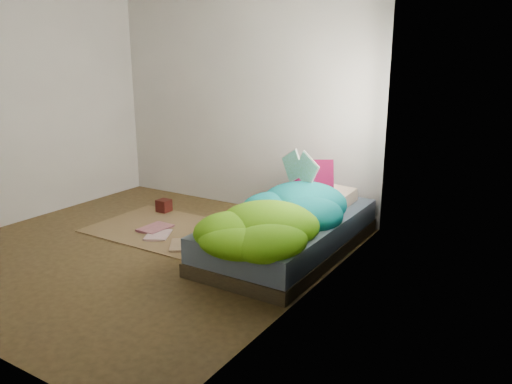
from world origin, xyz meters
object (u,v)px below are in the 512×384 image
at_px(bed, 290,234).
at_px(pillow_magenta, 313,180).
at_px(open_book, 299,158).
at_px(wooden_box, 164,206).
at_px(floor_book_a, 147,235).
at_px(floor_book_b, 147,226).

relative_size(bed, pillow_magenta, 4.89).
distance_m(bed, open_book, 0.78).
height_order(bed, wooden_box, bed).
bearing_deg(floor_book_a, wooden_box, 92.60).
height_order(pillow_magenta, wooden_box, pillow_magenta).
bearing_deg(bed, wooden_box, 171.04).
height_order(pillow_magenta, open_book, open_book).
bearing_deg(floor_book_a, open_book, 6.17).
distance_m(floor_book_a, floor_book_b, 0.26).
bearing_deg(floor_book_b, wooden_box, 115.12).
bearing_deg(open_book, wooden_box, -153.02).
distance_m(bed, pillow_magenta, 0.77).
height_order(bed, floor_book_b, bed).
height_order(pillow_magenta, floor_book_a, pillow_magenta).
height_order(floor_book_a, floor_book_b, floor_book_b).
bearing_deg(pillow_magenta, floor_book_a, -172.89).
height_order(bed, pillow_magenta, pillow_magenta).
bearing_deg(open_book, floor_book_a, -123.66).
xyz_separation_m(bed, open_book, (-0.13, 0.42, 0.64)).
distance_m(open_book, wooden_box, 1.85).
relative_size(bed, floor_book_a, 6.42).
bearing_deg(open_book, bed, -50.10).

